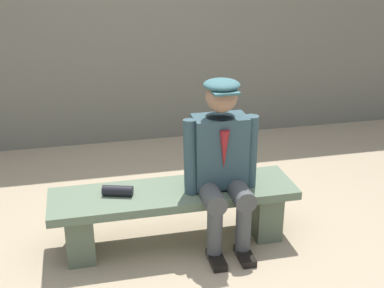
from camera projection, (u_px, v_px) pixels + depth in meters
ground_plane at (175, 240)px, 3.85m from camera, size 30.00×30.00×0.00m
bench at (174, 207)px, 3.74m from camera, size 1.79×0.48×0.43m
seated_man at (222, 159)px, 3.60m from camera, size 0.55×0.58×1.24m
rolled_magazine at (118, 191)px, 3.60m from camera, size 0.23×0.14×0.07m
stadium_wall at (133, 33)px, 5.41m from camera, size 12.00×0.24×2.36m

